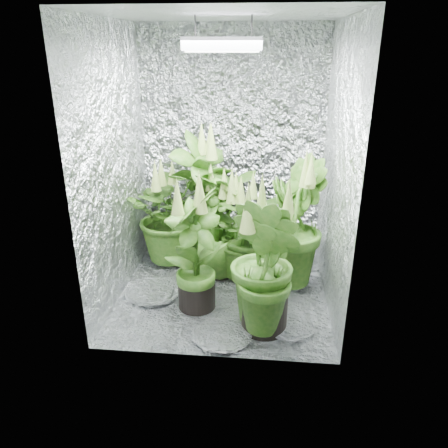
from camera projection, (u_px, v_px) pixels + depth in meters
name	position (u px, v px, depth m)	size (l,w,h in m)	color
ground	(223.00, 291.00, 3.49)	(1.60, 1.60, 0.00)	silver
walls	(223.00, 169.00, 3.11)	(1.62, 1.62, 2.00)	silver
ceiling	(223.00, 14.00, 2.73)	(1.60, 1.60, 0.01)	silver
grow_lamp	(223.00, 44.00, 2.80)	(0.50, 0.30, 0.22)	gray
plant_a	(172.00, 214.00, 3.82)	(1.01, 1.01, 0.95)	black
plant_b	(202.00, 202.00, 3.76)	(0.84, 0.84, 1.24)	black
plant_c	(294.00, 224.00, 3.44)	(0.56, 0.56, 1.11)	black
plant_d	(219.00, 227.00, 3.60)	(0.66, 0.66, 0.96)	black
plant_e	(247.00, 231.00, 3.52)	(0.78, 0.78, 0.91)	black
plant_f	(196.00, 250.00, 3.11)	(0.61, 0.61, 1.03)	black
plant_g	(266.00, 266.00, 2.85)	(0.74, 0.74, 1.07)	black
circulation_fan	(297.00, 260.00, 3.63)	(0.18, 0.33, 0.38)	black
plant_label	(275.00, 293.00, 2.89)	(0.04, 0.01, 0.07)	white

